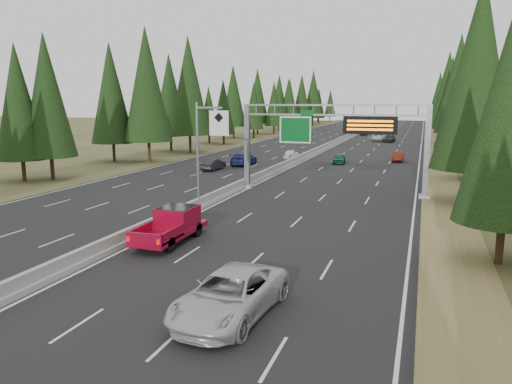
# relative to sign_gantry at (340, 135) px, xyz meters

# --- Properties ---
(road) EXTENTS (32.00, 260.00, 0.08)m
(road) POSITION_rel_sign_gantry_xyz_m (-8.92, 45.12, -5.23)
(road) COLOR black
(road) RESTS_ON ground
(shoulder_right) EXTENTS (3.60, 260.00, 0.06)m
(shoulder_right) POSITION_rel_sign_gantry_xyz_m (8.88, 45.12, -5.24)
(shoulder_right) COLOR olive
(shoulder_right) RESTS_ON ground
(shoulder_left) EXTENTS (3.60, 260.00, 0.06)m
(shoulder_left) POSITION_rel_sign_gantry_xyz_m (-26.72, 45.12, -5.24)
(shoulder_left) COLOR #41441F
(shoulder_left) RESTS_ON ground
(median_barrier) EXTENTS (0.70, 260.00, 0.85)m
(median_barrier) POSITION_rel_sign_gantry_xyz_m (-8.92, 45.12, -4.85)
(median_barrier) COLOR gray
(median_barrier) RESTS_ON road
(sign_gantry) EXTENTS (16.75, 0.98, 7.80)m
(sign_gantry) POSITION_rel_sign_gantry_xyz_m (0.00, 0.00, 0.00)
(sign_gantry) COLOR slate
(sign_gantry) RESTS_ON road
(hov_sign_pole) EXTENTS (2.80, 0.50, 8.00)m
(hov_sign_pole) POSITION_rel_sign_gantry_xyz_m (-8.33, -9.92, -0.54)
(hov_sign_pole) COLOR slate
(hov_sign_pole) RESTS_ON road
(tree_row_right) EXTENTS (11.57, 240.30, 18.85)m
(tree_row_right) POSITION_rel_sign_gantry_xyz_m (12.85, 33.97, 3.93)
(tree_row_right) COLOR black
(tree_row_right) RESTS_ON ground
(tree_row_left) EXTENTS (12.19, 239.13, 18.16)m
(tree_row_left) POSITION_rel_sign_gantry_xyz_m (-30.88, 25.41, 3.89)
(tree_row_left) COLOR black
(tree_row_left) RESTS_ON ground
(silver_minivan) EXTENTS (3.36, 6.36, 1.71)m
(silver_minivan) POSITION_rel_sign_gantry_xyz_m (0.34, -26.88, -4.34)
(silver_minivan) COLOR silver
(silver_minivan) RESTS_ON road
(red_pickup) EXTENTS (2.11, 5.92, 1.93)m
(red_pickup) POSITION_rel_sign_gantry_xyz_m (-6.66, -18.11, -4.12)
(red_pickup) COLOR black
(red_pickup) RESTS_ON road
(car_ahead_green) EXTENTS (1.88, 3.96, 1.31)m
(car_ahead_green) POSITION_rel_sign_gantry_xyz_m (-3.41, 21.48, -4.53)
(car_ahead_green) COLOR #155C3A
(car_ahead_green) RESTS_ON road
(car_ahead_dkred) EXTENTS (1.46, 3.92, 1.28)m
(car_ahead_dkred) POSITION_rel_sign_gantry_xyz_m (3.82, 26.14, -4.55)
(car_ahead_dkred) COLOR #5E190D
(car_ahead_dkred) RESTS_ON road
(car_ahead_dkgrey) EXTENTS (2.41, 5.07, 1.43)m
(car_ahead_dkgrey) POSITION_rel_sign_gantry_xyz_m (0.47, 58.80, -4.47)
(car_ahead_dkgrey) COLOR black
(car_ahead_dkgrey) RESTS_ON road
(car_ahead_white) EXTENTS (2.47, 5.34, 1.48)m
(car_ahead_white) POSITION_rel_sign_gantry_xyz_m (-1.89, 61.49, -4.45)
(car_ahead_white) COLOR silver
(car_ahead_white) RESTS_ON road
(car_ahead_far) EXTENTS (1.65, 3.83, 1.29)m
(car_ahead_far) POSITION_rel_sign_gantry_xyz_m (-6.61, 77.34, -4.54)
(car_ahead_far) COLOR black
(car_ahead_far) RESTS_ON road
(car_onc_near) EXTENTS (1.66, 4.15, 1.34)m
(car_onc_near) POSITION_rel_sign_gantry_xyz_m (-16.50, 10.44, -4.52)
(car_onc_near) COLOR black
(car_onc_near) RESTS_ON road
(car_onc_blue) EXTENTS (2.49, 5.68, 1.62)m
(car_onc_blue) POSITION_rel_sign_gantry_xyz_m (-14.70, 15.90, -4.38)
(car_onc_blue) COLOR #171C52
(car_onc_blue) RESTS_ON road
(car_onc_white) EXTENTS (1.89, 4.22, 1.41)m
(car_onc_white) POSITION_rel_sign_gantry_xyz_m (-10.42, 23.62, -4.48)
(car_onc_white) COLOR white
(car_onc_white) RESTS_ON road
(car_onc_far) EXTENTS (3.12, 5.85, 1.56)m
(car_onc_far) POSITION_rel_sign_gantry_xyz_m (-23.42, 76.87, -4.41)
(car_onc_far) COLOR black
(car_onc_far) RESTS_ON road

